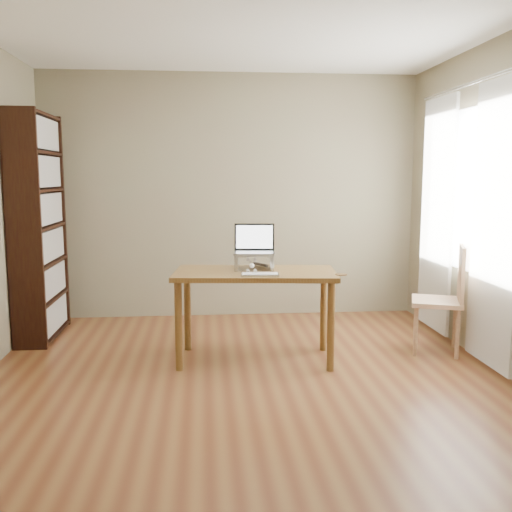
{
  "coord_description": "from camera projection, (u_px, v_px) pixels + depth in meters",
  "views": [
    {
      "loc": [
        -0.29,
        -3.91,
        1.52
      ],
      "look_at": [
        0.12,
        0.65,
        0.88
      ],
      "focal_mm": 40.0,
      "sensor_mm": 36.0,
      "label": 1
    }
  ],
  "objects": [
    {
      "name": "room",
      "position": [
        251.0,
        208.0,
        3.93
      ],
      "size": [
        4.04,
        4.54,
        2.64
      ],
      "color": "#5B2D18",
      "rests_on": "ground"
    },
    {
      "name": "bookshelf",
      "position": [
        39.0,
        227.0,
        5.31
      ],
      "size": [
        0.3,
        0.9,
        2.1
      ],
      "color": "black",
      "rests_on": "ground"
    },
    {
      "name": "curtains",
      "position": [
        463.0,
        217.0,
        4.89
      ],
      "size": [
        0.03,
        1.9,
        2.25
      ],
      "color": "white",
      "rests_on": "ground"
    },
    {
      "name": "desk",
      "position": [
        255.0,
        284.0,
        4.67
      ],
      "size": [
        1.37,
        0.78,
        0.75
      ],
      "rotation": [
        0.0,
        0.0,
        -0.1
      ],
      "color": "brown",
      "rests_on": "ground"
    },
    {
      "name": "laptop_stand",
      "position": [
        254.0,
        260.0,
        4.73
      ],
      "size": [
        0.32,
        0.25,
        0.13
      ],
      "rotation": [
        0.0,
        0.0,
        -0.1
      ],
      "color": "silver",
      "rests_on": "desk"
    },
    {
      "name": "laptop",
      "position": [
        254.0,
        246.0,
        4.77
      ],
      "size": [
        0.36,
        0.31,
        0.24
      ],
      "rotation": [
        0.0,
        0.0,
        -0.1
      ],
      "color": "silver",
      "rests_on": "laptop_stand"
    },
    {
      "name": "keyboard",
      "position": [
        260.0,
        275.0,
        4.44
      ],
      "size": [
        0.3,
        0.15,
        0.02
      ],
      "rotation": [
        0.0,
        0.0,
        -0.08
      ],
      "color": "silver",
      "rests_on": "desk"
    },
    {
      "name": "coaster",
      "position": [
        341.0,
        274.0,
        4.48
      ],
      "size": [
        0.09,
        0.09,
        0.01
      ],
      "primitive_type": "cylinder",
      "color": "#53381C",
      "rests_on": "desk"
    },
    {
      "name": "cat",
      "position": [
        250.0,
        262.0,
        4.76
      ],
      "size": [
        0.23,
        0.47,
        0.14
      ],
      "rotation": [
        0.0,
        0.0,
        -0.04
      ],
      "color": "#463E37",
      "rests_on": "desk"
    },
    {
      "name": "chair",
      "position": [
        445.0,
        295.0,
        4.92
      ],
      "size": [
        0.54,
        0.53,
        0.94
      ],
      "rotation": [
        0.0,
        0.0,
        -0.36
      ],
      "color": "tan",
      "rests_on": "ground"
    }
  ]
}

